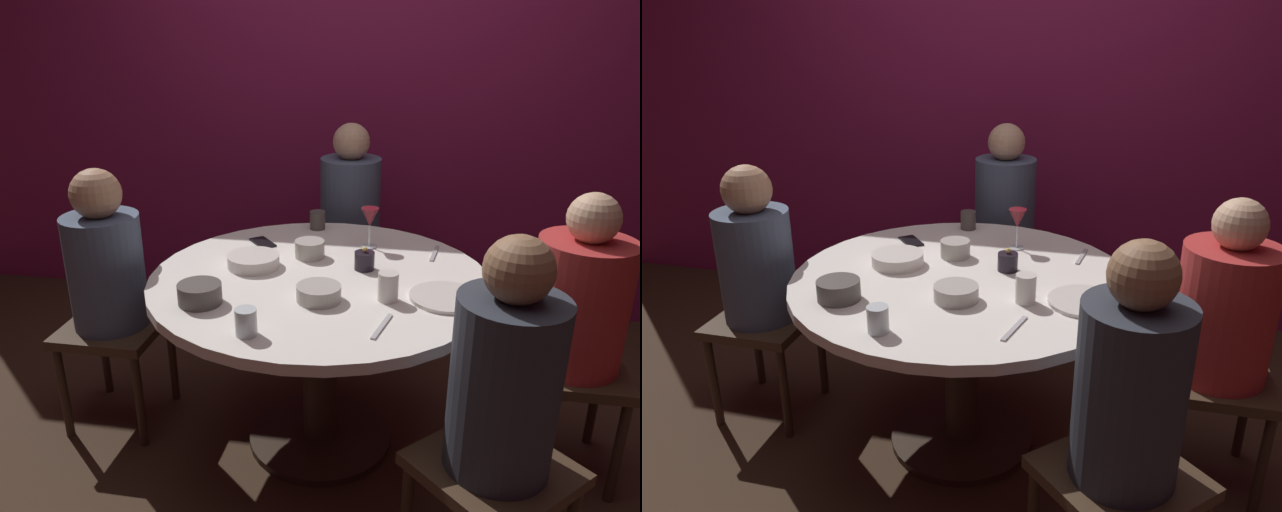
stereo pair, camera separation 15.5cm
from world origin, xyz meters
The scene contains 20 objects.
ground_plane centered at (0.00, 0.00, 0.00)m, with size 8.00×8.00×0.00m, color #382619.
back_wall centered at (0.00, 1.43, 1.30)m, with size 6.00×0.10×2.60m, color maroon.
dining_table centered at (0.00, 0.00, 0.60)m, with size 1.31×1.31×0.76m.
seated_diner_left centered at (-0.89, 0.00, 0.71)m, with size 0.40×0.40×1.14m.
seated_diner_back centered at (0.00, 0.91, 0.73)m, with size 0.40×0.40×1.20m.
seated_diner_right centered at (0.95, 0.00, 0.70)m, with size 0.40×0.40×1.13m.
seated_diner_front_right centered at (0.62, -0.62, 0.72)m, with size 0.57×0.57×1.17m.
candle_holder centered at (0.16, 0.09, 0.79)m, with size 0.08×0.08×0.09m.
wine_glass centered at (0.15, 0.34, 0.88)m, with size 0.08×0.08×0.18m.
dinner_plate centered at (0.47, -0.13, 0.76)m, with size 0.26×0.26×0.01m, color silver.
cell_phone centered at (-0.31, 0.31, 0.76)m, with size 0.07×0.14×0.01m, color black.
bowl_serving_large centered at (0.03, -0.22, 0.78)m, with size 0.16×0.16×0.06m, color #B2ADA3.
bowl_salad_center centered at (-0.37, -0.31, 0.79)m, with size 0.15×0.15×0.07m, color #4C4742.
bowl_small_white centered at (-0.08, 0.19, 0.79)m, with size 0.12×0.12×0.07m, color #B2ADA3.
bowl_sauce_side centered at (-0.28, 0.04, 0.78)m, with size 0.21×0.21×0.05m, color silver.
cup_near_candle centered at (0.27, -0.18, 0.81)m, with size 0.07×0.07×0.10m, color silver.
cup_by_left_diner centered at (-0.14, -0.50, 0.80)m, with size 0.07×0.07×0.09m, color silver.
cup_by_right_diner centered at (-0.11, 0.55, 0.80)m, with size 0.07×0.07×0.09m, color #4C4742.
fork_near_plate centered at (0.27, -0.38, 0.76)m, with size 0.02×0.18×0.01m, color #B7B7BC.
knife_near_plate centered at (0.43, 0.31, 0.76)m, with size 0.02×0.18×0.01m, color #B7B7BC.
Camera 1 is at (0.37, -2.10, 1.66)m, focal length 33.80 mm.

